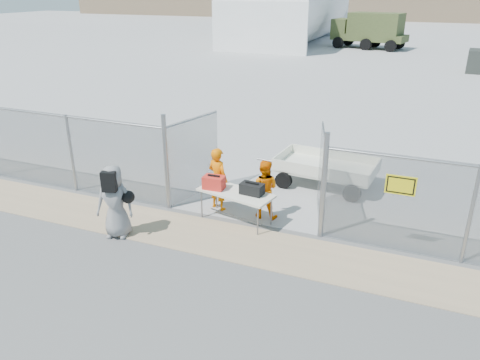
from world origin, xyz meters
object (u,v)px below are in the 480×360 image
at_px(visitor, 115,202).
at_px(utility_trailer, 326,171).
at_px(security_worker_right, 264,189).
at_px(security_worker_left, 218,179).
at_px(folding_table, 236,207).

bearing_deg(visitor, utility_trailer, 35.08).
relative_size(security_worker_right, utility_trailer, 0.42).
distance_m(security_worker_left, visitor, 2.67).
bearing_deg(security_worker_right, utility_trailer, -117.48).
xyz_separation_m(security_worker_left, security_worker_right, (1.24, 0.00, -0.08)).
bearing_deg(utility_trailer, folding_table, -111.39).
bearing_deg(utility_trailer, visitor, -123.41).
relative_size(visitor, utility_trailer, 0.48).
bearing_deg(security_worker_left, visitor, 72.83).
xyz_separation_m(folding_table, security_worker_right, (0.55, 0.47, 0.36)).
distance_m(security_worker_right, utility_trailer, 2.80).
bearing_deg(folding_table, security_worker_right, 52.75).
bearing_deg(security_worker_right, folding_table, 34.31).
bearing_deg(utility_trailer, security_worker_left, -125.37).
bearing_deg(utility_trailer, security_worker_right, -105.66).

